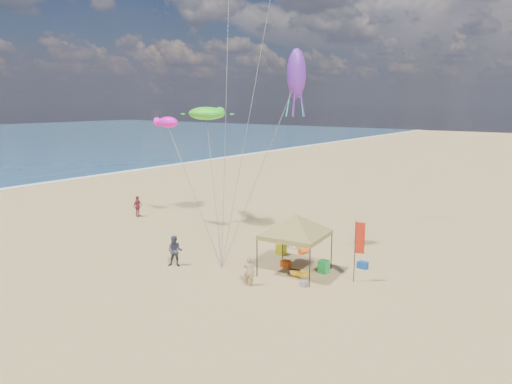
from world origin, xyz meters
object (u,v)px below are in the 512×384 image
Objects in this scene: person_near_c at (293,235)px; beach_cart at (299,273)px; cooler_red at (286,264)px; person_near_b at (175,251)px; cooler_blue at (363,265)px; chair_yellow at (281,249)px; feather_flag at (359,242)px; person_near_a at (249,271)px; canopy_tent at (296,217)px; chair_green at (324,267)px; person_far_a at (138,206)px.

beach_cart is at bearing 116.11° from person_near_c.
person_near_b is at bearing -144.57° from cooler_red.
chair_yellow is at bearing -171.87° from cooler_blue.
person_near_b is at bearing 51.58° from person_near_c.
feather_flag reaches higher than person_near_c.
feather_flag is 3.59× the size of beach_cart.
chair_yellow is 0.40× the size of person_near_b.
person_near_a is at bearing 92.89° from person_near_c.
feather_flag is at bearing 21.25° from beach_cart.
person_near_a is at bearing -138.36° from feather_flag.
feather_flag is 2.93m from cooler_blue.
chair_yellow is at bearing 166.13° from feather_flag.
cooler_blue is (2.67, 2.82, -2.93)m from canopy_tent.
person_near_a reaches higher than beach_cart.
cooler_red is at bearing -112.90° from person_near_a.
canopy_tent is 3.87m from person_near_a.
cooler_red is 0.35× the size of person_near_a.
canopy_tent is 3.18m from chair_green.
person_far_a reaches higher than beach_cart.
chair_green is at bearing 134.07° from person_near_c.
chair_yellow is 5.29m from person_near_a.
person_near_c is at bearing -100.37° from person_near_a.
person_near_b is at bearing -124.69° from chair_yellow.
cooler_blue is at bearing 55.68° from beach_cart.
chair_green is 1.49m from beach_cart.
cooler_red is 0.32× the size of person_far_a.
canopy_tent is 4.86m from cooler_blue.
cooler_blue is at bearing -144.71° from person_near_a.
cooler_red is 3.45m from person_near_a.
person_near_c is (-5.01, 0.70, 0.72)m from cooler_blue.
feather_flag is at bearing -5.13° from chair_green.
beach_cart is at bearing -121.12° from chair_green.
beach_cart is 0.51× the size of person_near_b.
person_near_c is at bearing 144.20° from chair_green.
person_far_a is at bearing -44.55° from person_near_a.
canopy_tent is 11.17× the size of cooler_red.
chair_green is at bearing 58.88° from beach_cart.
feather_flag is 5.98× the size of cooler_blue.
person_near_b reaches higher than person_near_a.
person_near_b reaches higher than cooler_blue.
chair_yellow is at bearing 138.45° from beach_cart.
person_near_b is 0.96× the size of person_near_c.
cooler_blue is 3.85m from beach_cart.
canopy_tent is 3.30× the size of person_near_c.
cooler_red is 0.77× the size of chair_yellow.
person_near_c reaches higher than cooler_blue.
feather_flag is at bearing -8.93° from person_near_b.
chair_yellow is (-1.41, 1.67, 0.16)m from cooler_red.
person_near_b is 7.57m from person_near_c.
chair_green is 0.41× the size of person_far_a.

